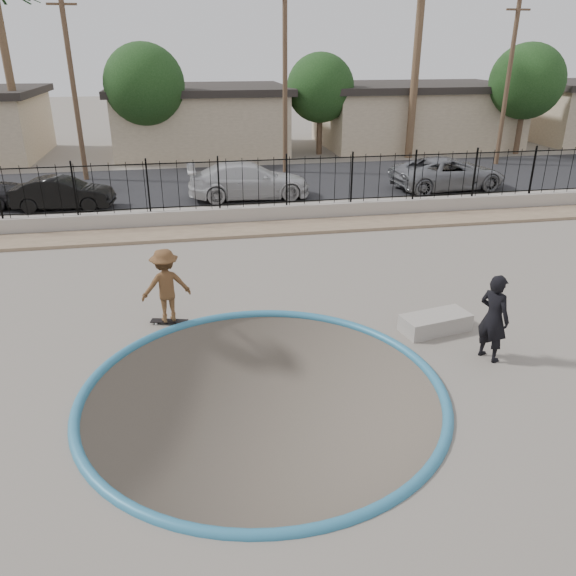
# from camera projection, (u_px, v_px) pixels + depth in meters

# --- Properties ---
(ground) EXTENTS (120.00, 120.00, 2.20)m
(ground) POSITION_uv_depth(u_px,v_px,m) (219.00, 238.00, 22.88)
(ground) COLOR #6E665C
(ground) RESTS_ON ground
(bowl_pit) EXTENTS (6.84, 6.84, 1.80)m
(bowl_pit) POSITION_uv_depth(u_px,v_px,m) (263.00, 393.00, 10.70)
(bowl_pit) COLOR #494138
(bowl_pit) RESTS_ON ground
(coping_ring) EXTENTS (7.04, 7.04, 0.20)m
(coping_ring) POSITION_uv_depth(u_px,v_px,m) (263.00, 393.00, 10.70)
(coping_ring) COLOR teal
(coping_ring) RESTS_ON ground
(rock_strip) EXTENTS (42.00, 1.60, 0.11)m
(rock_strip) POSITION_uv_depth(u_px,v_px,m) (223.00, 231.00, 19.89)
(rock_strip) COLOR #9C8266
(rock_strip) RESTS_ON ground
(retaining_wall) EXTENTS (42.00, 0.45, 0.60)m
(retaining_wall) POSITION_uv_depth(u_px,v_px,m) (220.00, 216.00, 20.79)
(retaining_wall) COLOR #A2988E
(retaining_wall) RESTS_ON ground
(fence) EXTENTS (40.00, 0.04, 1.80)m
(fence) POSITION_uv_depth(u_px,v_px,m) (219.00, 184.00, 20.31)
(fence) COLOR black
(fence) RESTS_ON retaining_wall
(street) EXTENTS (90.00, 8.00, 0.04)m
(street) POSITION_uv_depth(u_px,v_px,m) (211.00, 184.00, 26.95)
(street) COLOR black
(street) RESTS_ON ground
(house_center) EXTENTS (10.60, 8.60, 3.90)m
(house_center) POSITION_uv_depth(u_px,v_px,m) (200.00, 119.00, 34.76)
(house_center) COLOR tan
(house_center) RESTS_ON ground
(house_east) EXTENTS (12.60, 8.60, 3.90)m
(house_east) POSITION_uv_depth(u_px,v_px,m) (414.00, 114.00, 37.08)
(house_east) COLOR tan
(house_east) RESTS_ON ground
(palm_mid) EXTENTS (2.30, 2.30, 9.30)m
(palm_mid) POSITION_uv_depth(u_px,v_px,m) (2.00, 34.00, 28.98)
(palm_mid) COLOR brown
(palm_mid) RESTS_ON ground
(palm_right) EXTENTS (2.30, 2.30, 10.30)m
(palm_right) POSITION_uv_depth(u_px,v_px,m) (420.00, 22.00, 30.57)
(palm_right) COLOR brown
(palm_right) RESTS_ON ground
(utility_pole_left) EXTENTS (1.70, 0.24, 9.00)m
(utility_pole_left) POSITION_uv_depth(u_px,v_px,m) (72.00, 79.00, 25.91)
(utility_pole_left) COLOR #473323
(utility_pole_left) RESTS_ON ground
(utility_pole_mid) EXTENTS (1.70, 0.24, 9.50)m
(utility_pole_mid) POSITION_uv_depth(u_px,v_px,m) (285.00, 71.00, 27.47)
(utility_pole_mid) COLOR #473323
(utility_pole_mid) RESTS_ON ground
(utility_pole_right) EXTENTS (1.70, 0.24, 9.00)m
(utility_pole_right) POSITION_uv_depth(u_px,v_px,m) (509.00, 75.00, 29.56)
(utility_pole_right) COLOR #473323
(utility_pole_right) RESTS_ON ground
(street_tree_left) EXTENTS (4.32, 4.32, 6.36)m
(street_tree_left) POSITION_uv_depth(u_px,v_px,m) (144.00, 85.00, 30.23)
(street_tree_left) COLOR #473323
(street_tree_left) RESTS_ON ground
(street_tree_mid) EXTENTS (3.96, 3.96, 5.83)m
(street_tree_mid) POSITION_uv_depth(u_px,v_px,m) (320.00, 88.00, 32.93)
(street_tree_mid) COLOR #473323
(street_tree_mid) RESTS_ON ground
(street_tree_right) EXTENTS (4.32, 4.32, 6.36)m
(street_tree_right) POSITION_uv_depth(u_px,v_px,m) (527.00, 82.00, 32.97)
(street_tree_right) COLOR #473323
(street_tree_right) RESTS_ON ground
(skater) EXTENTS (1.25, 0.86, 1.77)m
(skater) POSITION_uv_depth(u_px,v_px,m) (166.00, 289.00, 13.02)
(skater) COLOR brown
(skater) RESTS_ON ground
(skateboard) EXTENTS (0.90, 0.43, 0.08)m
(skateboard) POSITION_uv_depth(u_px,v_px,m) (169.00, 321.00, 13.35)
(skateboard) COLOR black
(skateboard) RESTS_ON ground
(videographer) EXTENTS (0.70, 0.82, 1.89)m
(videographer) POSITION_uv_depth(u_px,v_px,m) (494.00, 318.00, 11.53)
(videographer) COLOR black
(videographer) RESTS_ON ground
(concrete_ledge) EXTENTS (1.71, 1.00, 0.40)m
(concrete_ledge) POSITION_uv_depth(u_px,v_px,m) (435.00, 323.00, 12.97)
(concrete_ledge) COLOR gray
(concrete_ledge) RESTS_ON ground
(car_b) EXTENTS (4.00, 1.72, 1.28)m
(car_b) POSITION_uv_depth(u_px,v_px,m) (63.00, 193.00, 22.44)
(car_b) COLOR black
(car_b) RESTS_ON street
(car_c) EXTENTS (5.21, 2.13, 1.51)m
(car_c) POSITION_uv_depth(u_px,v_px,m) (249.00, 181.00, 24.05)
(car_c) COLOR #BCBBBD
(car_c) RESTS_ON street
(car_d) EXTENTS (5.46, 2.94, 1.46)m
(car_d) POSITION_uv_depth(u_px,v_px,m) (448.00, 173.00, 25.58)
(car_d) COLOR gray
(car_d) RESTS_ON street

